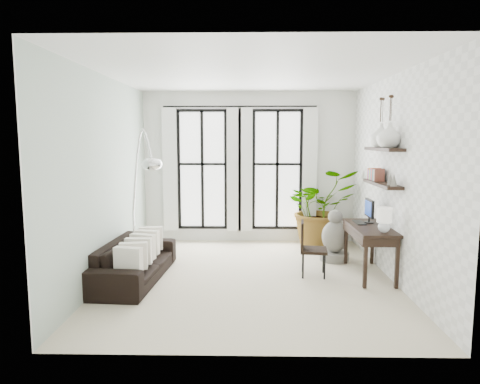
{
  "coord_description": "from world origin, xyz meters",
  "views": [
    {
      "loc": [
        -0.01,
        -6.64,
        2.22
      ],
      "look_at": [
        -0.15,
        0.3,
        1.35
      ],
      "focal_mm": 32.0,
      "sensor_mm": 36.0,
      "label": 1
    }
  ],
  "objects_px": {
    "arc_lamp": "(142,169)",
    "buddha": "(335,239)",
    "plant": "(320,208)",
    "desk": "(370,231)",
    "sofa": "(135,261)",
    "desk_chair": "(309,245)"
  },
  "relations": [
    {
      "from": "buddha",
      "to": "plant",
      "type": "bearing_deg",
      "value": 95.44
    },
    {
      "from": "desk",
      "to": "buddha",
      "type": "xyz_separation_m",
      "value": [
        -0.38,
        0.9,
        -0.36
      ]
    },
    {
      "from": "sofa",
      "to": "plant",
      "type": "bearing_deg",
      "value": -51.83
    },
    {
      "from": "plant",
      "to": "desk_chair",
      "type": "relative_size",
      "value": 1.8
    },
    {
      "from": "desk",
      "to": "arc_lamp",
      "type": "relative_size",
      "value": 0.58
    },
    {
      "from": "desk_chair",
      "to": "arc_lamp",
      "type": "xyz_separation_m",
      "value": [
        -2.66,
        -0.06,
        1.23
      ]
    },
    {
      "from": "sofa",
      "to": "buddha",
      "type": "height_order",
      "value": "buddha"
    },
    {
      "from": "plant",
      "to": "arc_lamp",
      "type": "relative_size",
      "value": 0.68
    },
    {
      "from": "buddha",
      "to": "desk",
      "type": "bearing_deg",
      "value": -66.91
    },
    {
      "from": "desk_chair",
      "to": "sofa",
      "type": "bearing_deg",
      "value": -168.02
    },
    {
      "from": "arc_lamp",
      "to": "buddha",
      "type": "relative_size",
      "value": 2.51
    },
    {
      "from": "plant",
      "to": "arc_lamp",
      "type": "distance_m",
      "value": 3.86
    },
    {
      "from": "plant",
      "to": "buddha",
      "type": "distance_m",
      "value": 1.17
    },
    {
      "from": "desk",
      "to": "plant",
      "type": "bearing_deg",
      "value": 103.74
    },
    {
      "from": "plant",
      "to": "desk_chair",
      "type": "bearing_deg",
      "value": -104.12
    },
    {
      "from": "sofa",
      "to": "buddha",
      "type": "xyz_separation_m",
      "value": [
        3.36,
        1.14,
        0.09
      ]
    },
    {
      "from": "arc_lamp",
      "to": "buddha",
      "type": "bearing_deg",
      "value": 16.04
    },
    {
      "from": "sofa",
      "to": "desk_chair",
      "type": "relative_size",
      "value": 2.36
    },
    {
      "from": "desk_chair",
      "to": "buddha",
      "type": "relative_size",
      "value": 0.94
    },
    {
      "from": "arc_lamp",
      "to": "desk_chair",
      "type": "bearing_deg",
      "value": 1.37
    },
    {
      "from": "sofa",
      "to": "desk",
      "type": "bearing_deg",
      "value": -82.49
    },
    {
      "from": "desk",
      "to": "arc_lamp",
      "type": "xyz_separation_m",
      "value": [
        -3.64,
        -0.04,
        0.99
      ]
    }
  ]
}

